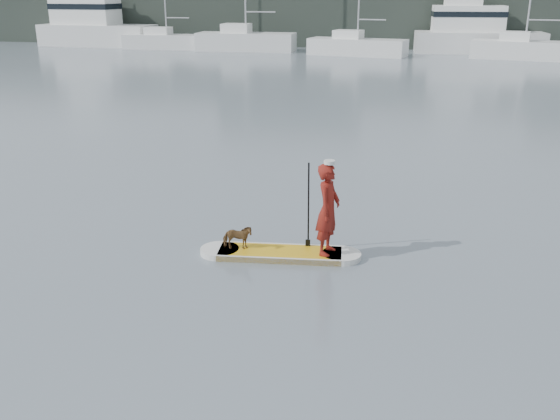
% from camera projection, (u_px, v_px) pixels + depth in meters
% --- Properties ---
extents(ground, '(140.00, 140.00, 0.00)m').
position_uv_depth(ground, '(254.00, 350.00, 9.43)').
color(ground, slate).
rests_on(ground, ground).
extents(paddleboard, '(3.29, 1.07, 0.12)m').
position_uv_depth(paddleboard, '(280.00, 253.00, 12.72)').
color(paddleboard, gold).
rests_on(paddleboard, ground).
extents(paddler, '(0.56, 0.75, 1.86)m').
position_uv_depth(paddler, '(328.00, 209.00, 12.30)').
color(paddler, maroon).
rests_on(paddler, paddleboard).
extents(white_cap, '(0.22, 0.22, 0.07)m').
position_uv_depth(white_cap, '(329.00, 162.00, 11.97)').
color(white_cap, silver).
rests_on(white_cap, paddler).
extents(dog, '(0.65, 0.38, 0.51)m').
position_uv_depth(dog, '(237.00, 237.00, 12.69)').
color(dog, brown).
rests_on(dog, paddleboard).
extents(paddle, '(0.10, 0.30, 2.00)m').
position_uv_depth(paddle, '(308.00, 215.00, 12.70)').
color(paddle, black).
rests_on(paddle, ground).
extents(sailboat_b, '(7.68, 2.36, 11.40)m').
position_uv_depth(sailboat_b, '(166.00, 40.00, 55.38)').
color(sailboat_b, white).
rests_on(sailboat_b, ground).
extents(sailboat_c, '(8.44, 2.94, 12.05)m').
position_uv_depth(sailboat_c, '(245.00, 40.00, 53.70)').
color(sailboat_c, white).
rests_on(sailboat_c, ground).
extents(sailboat_d, '(8.15, 3.93, 11.52)m').
position_uv_depth(sailboat_d, '(356.00, 45.00, 50.06)').
color(sailboat_d, white).
rests_on(sailboat_d, ground).
extents(sailboat_e, '(8.06, 3.93, 11.20)m').
position_uv_depth(sailboat_e, '(523.00, 48.00, 47.43)').
color(sailboat_e, white).
rests_on(sailboat_e, ground).
extents(motor_yacht_a, '(10.61, 3.90, 6.25)m').
position_uv_depth(motor_yacht_a, '(474.00, 31.00, 51.69)').
color(motor_yacht_a, white).
rests_on(motor_yacht_a, ground).
extents(motor_yacht_b, '(10.94, 4.36, 7.07)m').
position_uv_depth(motor_yacht_b, '(92.00, 24.00, 58.01)').
color(motor_yacht_b, white).
rests_on(motor_yacht_b, ground).
extents(shore_mass, '(90.00, 6.00, 6.00)m').
position_uv_depth(shore_mass, '(396.00, 13.00, 57.23)').
color(shore_mass, black).
rests_on(shore_mass, ground).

